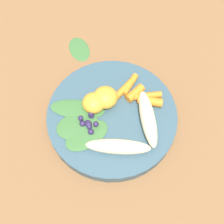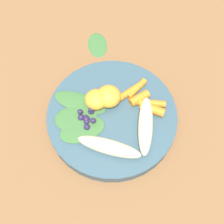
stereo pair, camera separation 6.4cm
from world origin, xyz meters
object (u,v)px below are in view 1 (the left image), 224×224
Objects in this scene: banana_peeled_left at (148,118)px; banana_peeled_right at (118,147)px; bowl at (112,117)px; orange_segment_near at (94,103)px; kale_leaf_stray at (79,49)px.

banana_peeled_left is 0.09m from banana_peeled_right.
banana_peeled_left is at bearing 170.82° from bowl.
orange_segment_near reaches higher than kale_leaf_stray.
orange_segment_near is at bearing -20.04° from bowl.
banana_peeled_right reaches higher than kale_leaf_stray.
orange_segment_near is (0.12, -0.03, 0.00)m from banana_peeled_left.
banana_peeled_right is at bearing 121.87° from orange_segment_near.
bowl is 0.05m from orange_segment_near.
banana_peeled_left is 1.00× the size of banana_peeled_right.
bowl is 2.15× the size of banana_peeled_right.
kale_leaf_stray is at bearing 112.46° from banana_peeled_right.
banana_peeled_right is (0.06, 0.07, 0.00)m from banana_peeled_left.
bowl is at bearing 68.81° from banana_peeled_left.
orange_segment_near is at bearing 121.29° from banana_peeled_right.
banana_peeled_left is at bearing 48.39° from banana_peeled_right.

